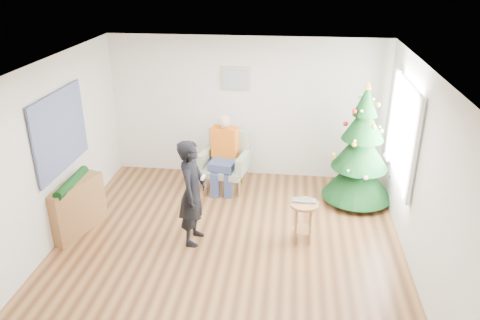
# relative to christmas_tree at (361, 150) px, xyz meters

# --- Properties ---
(floor) EXTENTS (5.00, 5.00, 0.00)m
(floor) POSITION_rel_christmas_tree_xyz_m (-1.98, -1.58, -0.94)
(floor) COLOR brown
(floor) RESTS_ON ground
(ceiling) EXTENTS (5.00, 5.00, 0.00)m
(ceiling) POSITION_rel_christmas_tree_xyz_m (-1.98, -1.58, 1.66)
(ceiling) COLOR white
(ceiling) RESTS_ON wall_back
(wall_back) EXTENTS (5.00, 0.00, 5.00)m
(wall_back) POSITION_rel_christmas_tree_xyz_m (-1.98, 0.92, 0.36)
(wall_back) COLOR silver
(wall_back) RESTS_ON floor
(wall_front) EXTENTS (5.00, 0.00, 5.00)m
(wall_front) POSITION_rel_christmas_tree_xyz_m (-1.98, -4.08, 0.36)
(wall_front) COLOR silver
(wall_front) RESTS_ON floor
(wall_left) EXTENTS (0.00, 5.00, 5.00)m
(wall_left) POSITION_rel_christmas_tree_xyz_m (-4.48, -1.58, 0.36)
(wall_left) COLOR silver
(wall_left) RESTS_ON floor
(wall_right) EXTENTS (0.00, 5.00, 5.00)m
(wall_right) POSITION_rel_christmas_tree_xyz_m (0.52, -1.58, 0.36)
(wall_right) COLOR silver
(wall_right) RESTS_ON floor
(window_panel) EXTENTS (0.04, 1.30, 1.40)m
(window_panel) POSITION_rel_christmas_tree_xyz_m (0.49, -0.58, 0.56)
(window_panel) COLOR white
(window_panel) RESTS_ON wall_right
(curtains) EXTENTS (0.05, 1.75, 1.50)m
(curtains) POSITION_rel_christmas_tree_xyz_m (0.46, -0.58, 0.56)
(curtains) COLOR white
(curtains) RESTS_ON wall_right
(christmas_tree) EXTENTS (1.16, 1.16, 2.10)m
(christmas_tree) POSITION_rel_christmas_tree_xyz_m (0.00, 0.00, 0.00)
(christmas_tree) COLOR #3F2816
(christmas_tree) RESTS_ON floor
(stool) EXTENTS (0.42, 0.42, 0.63)m
(stool) POSITION_rel_christmas_tree_xyz_m (-0.91, -1.32, -0.62)
(stool) COLOR brown
(stool) RESTS_ON floor
(laptop) EXTENTS (0.35, 0.23, 0.03)m
(laptop) POSITION_rel_christmas_tree_xyz_m (-0.91, -1.32, -0.30)
(laptop) COLOR silver
(laptop) RESTS_ON stool
(armchair) EXTENTS (0.91, 0.86, 1.03)m
(armchair) POSITION_rel_christmas_tree_xyz_m (-2.29, 0.27, -0.56)
(armchair) COLOR gray
(armchair) RESTS_ON floor
(seated_person) EXTENTS (0.50, 0.68, 1.34)m
(seated_person) POSITION_rel_christmas_tree_xyz_m (-2.30, 0.21, -0.25)
(seated_person) COLOR navy
(seated_person) RESTS_ON armchair
(standing_man) EXTENTS (0.42, 0.60, 1.58)m
(standing_man) POSITION_rel_christmas_tree_xyz_m (-2.49, -1.49, -0.15)
(standing_man) COLOR black
(standing_man) RESTS_ON floor
(game_controller) EXTENTS (0.05, 0.13, 0.04)m
(game_controller) POSITION_rel_christmas_tree_xyz_m (-2.33, -1.52, 0.11)
(game_controller) COLOR white
(game_controller) RESTS_ON standing_man
(console) EXTENTS (0.59, 1.04, 0.80)m
(console) POSITION_rel_christmas_tree_xyz_m (-4.31, -1.43, -0.54)
(console) COLOR brown
(console) RESTS_ON floor
(garland) EXTENTS (0.14, 0.90, 0.14)m
(garland) POSITION_rel_christmas_tree_xyz_m (-4.31, -1.43, -0.12)
(garland) COLOR black
(garland) RESTS_ON console
(tapestry) EXTENTS (0.03, 1.50, 1.15)m
(tapestry) POSITION_rel_christmas_tree_xyz_m (-4.44, -1.28, 0.61)
(tapestry) COLOR black
(tapestry) RESTS_ON wall_left
(framed_picture) EXTENTS (0.52, 0.05, 0.42)m
(framed_picture) POSITION_rel_christmas_tree_xyz_m (-2.18, 0.89, 0.91)
(framed_picture) COLOR tan
(framed_picture) RESTS_ON wall_back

